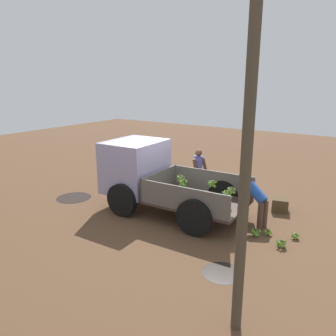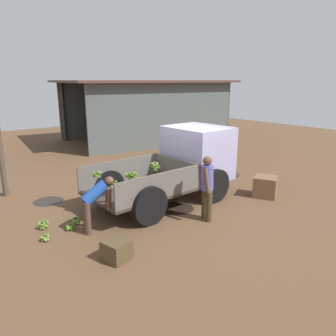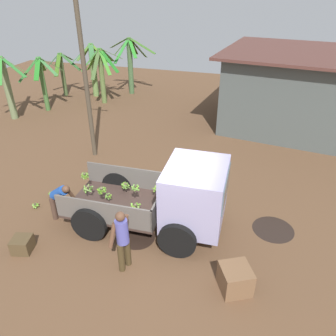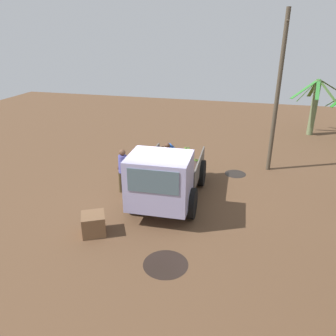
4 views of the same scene
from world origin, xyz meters
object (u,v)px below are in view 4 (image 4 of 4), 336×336
Objects in this scene: person_worker_loading at (172,153)px; utility_pole at (278,94)px; wooden_crate_1 at (94,224)px; banana_bunch_on_ground_2 at (183,159)px; wooden_crate_0 at (142,160)px; person_foreground_visitor at (123,169)px; banana_bunch_on_ground_0 at (187,166)px; banana_bunch_on_ground_1 at (183,164)px; banana_bunch_on_ground_3 at (196,161)px; cargo_truck at (163,180)px.

utility_pole is at bearing 121.02° from person_worker_loading.
wooden_crate_1 is (5.15, -1.07, -0.46)m from person_worker_loading.
banana_bunch_on_ground_2 is at bearing -175.87° from person_worker_loading.
utility_pole reaches higher than wooden_crate_0.
person_foreground_visitor is 6.84× the size of banana_bunch_on_ground_0.
person_worker_loading is 0.94m from banana_bunch_on_ground_1.
wooden_crate_0 is at bearing -176.16° from wooden_crate_1.
banana_bunch_on_ground_2 is (-1.15, 0.24, -0.68)m from person_worker_loading.
banana_bunch_on_ground_1 is 0.83× the size of banana_bunch_on_ground_3.
cargo_truck is at bearing 28.41° from wooden_crate_0.
banana_bunch_on_ground_1 is at bearing 96.23° from wooden_crate_0.
banana_bunch_on_ground_3 reaches higher than banana_bunch_on_ground_1.
wooden_crate_0 is (0.20, -1.86, 0.11)m from banana_bunch_on_ground_1.
banana_bunch_on_ground_0 is 1.13× the size of banana_bunch_on_ground_2.
banana_bunch_on_ground_1 reaches higher than banana_bunch_on_ground_2.
utility_pole is at bearing 91.90° from banana_bunch_on_ground_3.
banana_bunch_on_ground_1 is at bearing -44.87° from banana_bunch_on_ground_3.
banana_bunch_on_ground_2 is at bearing -177.84° from cargo_truck.
person_worker_loading is (1.08, -4.00, -2.44)m from utility_pole.
person_worker_loading reaches higher than banana_bunch_on_ground_3.
utility_pole is (-4.46, 3.45, 2.10)m from cargo_truck.
banana_bunch_on_ground_3 is (0.18, 0.66, 0.03)m from banana_bunch_on_ground_2.
banana_bunch_on_ground_1 is (0.58, -3.58, -3.12)m from utility_pole.
utility_pole is 3.74× the size of person_foreground_visitor.
banana_bunch_on_ground_3 is 2.43m from wooden_crate_0.
banana_bunch_on_ground_2 is (-0.07, -3.76, -3.13)m from utility_pole.
wooden_crate_0 is at bearing -62.98° from banana_bunch_on_ground_2.
banana_bunch_on_ground_3 is at bearing 135.13° from banana_bunch_on_ground_1.
person_worker_loading is at bearing -42.56° from banana_bunch_on_ground_3.
cargo_truck reaches higher than person_foreground_visitor.
wooden_crate_0 reaches higher than banana_bunch_on_ground_2.
wooden_crate_1 is at bearing 3.84° from wooden_crate_0.
person_foreground_visitor is 3.52× the size of wooden_crate_0.
wooden_crate_0 reaches higher than banana_bunch_on_ground_1.
banana_bunch_on_ground_2 is 0.45× the size of wooden_crate_0.
banana_bunch_on_ground_0 is at bearing 24.19° from banana_bunch_on_ground_2.
banana_bunch_on_ground_0 is at bearing 42.15° from banana_bunch_on_ground_1.
utility_pole is 25.60× the size of banana_bunch_on_ground_0.
wooden_crate_1 reaches higher than banana_bunch_on_ground_3.
person_worker_loading is at bearing -40.18° from banana_bunch_on_ground_1.
person_foreground_visitor reaches higher than wooden_crate_0.
wooden_crate_0 is 0.72× the size of wooden_crate_1.
cargo_truck reaches higher than banana_bunch_on_ground_3.
person_worker_loading is 5.33× the size of banana_bunch_on_ground_0.
person_worker_loading is 6.04× the size of banana_bunch_on_ground_2.
cargo_truck is 9.32× the size of wooden_crate_0.
banana_bunch_on_ground_3 reaches higher than banana_bunch_on_ground_2.
banana_bunch_on_ground_3 is at bearing -88.10° from utility_pole.
banana_bunch_on_ground_0 is 0.77m from banana_bunch_on_ground_3.
person_foreground_visitor is at bearing -177.69° from wooden_crate_1.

